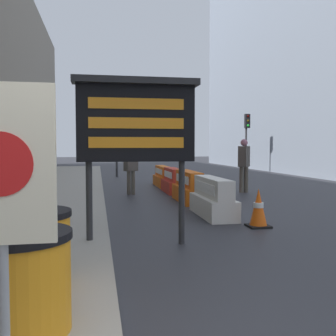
# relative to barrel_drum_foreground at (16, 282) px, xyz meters

# --- Properties ---
(barrel_drum_foreground) EXTENTS (0.87, 0.87, 0.79)m
(barrel_drum_foreground) POSITION_rel_barrel_drum_foreground_xyz_m (0.00, 0.00, 0.00)
(barrel_drum_foreground) COLOR orange
(barrel_drum_foreground) RESTS_ON sidewalk_left
(barrel_drum_middle) EXTENTS (0.87, 0.87, 0.79)m
(barrel_drum_middle) POSITION_rel_barrel_drum_foreground_xyz_m (-0.07, 1.03, 0.00)
(barrel_drum_middle) COLOR orange
(barrel_drum_middle) RESTS_ON sidewalk_left
(warning_sign) EXTENTS (0.63, 0.08, 1.83)m
(warning_sign) POSITION_rel_barrel_drum_foreground_xyz_m (0.08, -0.76, 0.84)
(warning_sign) COLOR gray
(warning_sign) RESTS_ON sidewalk_left
(message_board) EXTENTS (1.96, 0.36, 2.64)m
(message_board) POSITION_rel_barrel_drum_foreground_xyz_m (1.24, 2.99, 1.43)
(message_board) COLOR #28282B
(message_board) RESTS_ON ground_plane
(jersey_barrier_white) EXTENTS (0.63, 1.95, 0.88)m
(jersey_barrier_white) POSITION_rel_barrel_drum_foreground_xyz_m (3.21, 5.38, -0.14)
(jersey_barrier_white) COLOR silver
(jersey_barrier_white) RESTS_ON ground_plane
(jersey_barrier_orange_far) EXTENTS (0.61, 1.97, 0.88)m
(jersey_barrier_orange_far) POSITION_rel_barrel_drum_foreground_xyz_m (3.21, 7.77, -0.13)
(jersey_barrier_orange_far) COLOR orange
(jersey_barrier_orange_far) RESTS_ON ground_plane
(jersey_barrier_red_striped) EXTENTS (0.60, 1.75, 0.84)m
(jersey_barrier_red_striped) POSITION_rel_barrel_drum_foreground_xyz_m (3.21, 10.08, -0.15)
(jersey_barrier_red_striped) COLOR red
(jersey_barrier_red_striped) RESTS_ON ground_plane
(jersey_barrier_orange_near) EXTENTS (0.55, 2.00, 0.81)m
(jersey_barrier_orange_near) POSITION_rel_barrel_drum_foreground_xyz_m (3.21, 12.27, -0.16)
(jersey_barrier_orange_near) COLOR orange
(jersey_barrier_orange_near) RESTS_ON ground_plane
(traffic_cone_near) EXTENTS (0.32, 0.32, 0.56)m
(traffic_cone_near) POSITION_rel_barrel_drum_foreground_xyz_m (4.05, 14.79, -0.25)
(traffic_cone_near) COLOR black
(traffic_cone_near) RESTS_ON ground_plane
(traffic_cone_mid) EXTENTS (0.35, 0.35, 0.62)m
(traffic_cone_mid) POSITION_rel_barrel_drum_foreground_xyz_m (3.37, 10.26, -0.22)
(traffic_cone_mid) COLOR black
(traffic_cone_mid) RESTS_ON ground_plane
(traffic_cone_far) EXTENTS (0.42, 0.42, 0.76)m
(traffic_cone_far) POSITION_rel_barrel_drum_foreground_xyz_m (3.74, 4.04, -0.15)
(traffic_cone_far) COLOR black
(traffic_cone_far) RESTS_ON ground_plane
(traffic_light_near_curb) EXTENTS (0.28, 0.45, 4.42)m
(traffic_light_near_curb) POSITION_rel_barrel_drum_foreground_xyz_m (1.64, 17.63, 2.66)
(traffic_light_near_curb) COLOR #2D2D30
(traffic_light_near_curb) RESTS_ON ground_plane
(traffic_light_far_side) EXTENTS (0.28, 0.45, 3.56)m
(traffic_light_far_side) POSITION_rel_barrel_drum_foreground_xyz_m (9.55, 19.45, 2.07)
(traffic_light_far_side) COLOR #2D2D30
(traffic_light_far_side) RESTS_ON ground_plane
(pedestrian_worker) EXTENTS (0.49, 0.44, 1.61)m
(pedestrian_worker) POSITION_rel_barrel_drum_foreground_xyz_m (1.71, 9.74, 0.43)
(pedestrian_worker) COLOR #514C42
(pedestrian_worker) RESTS_ON ground_plane
(pedestrian_passerby) EXTENTS (0.52, 0.56, 1.84)m
(pedestrian_passerby) POSITION_rel_barrel_drum_foreground_xyz_m (5.61, 9.67, 0.57)
(pedestrian_passerby) COLOR #514C42
(pedestrian_passerby) RESTS_ON ground_plane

